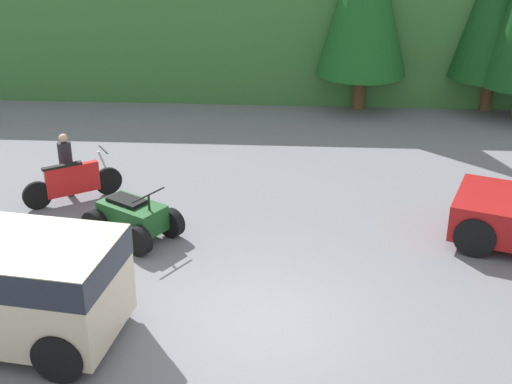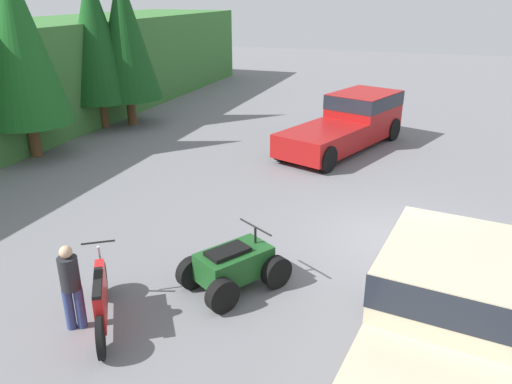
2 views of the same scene
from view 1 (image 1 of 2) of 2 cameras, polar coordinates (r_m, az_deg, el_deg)
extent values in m
plane|color=slate|center=(13.03, 0.33, -10.30)|extent=(80.00, 80.00, 0.00)
cube|color=#387033|center=(27.24, 2.34, 13.11)|extent=(44.00, 6.00, 4.28)
cylinder|color=brown|center=(24.60, 8.24, 8.00)|extent=(0.41, 0.41, 1.22)
cylinder|color=brown|center=(25.44, 17.96, 7.53)|extent=(0.38, 0.38, 1.15)
cylinder|color=black|center=(17.23, 17.99, -0.82)|extent=(0.92, 0.57, 0.87)
cylinder|color=black|center=(15.59, 17.13, -3.41)|extent=(0.92, 0.57, 0.87)
cube|color=beige|center=(12.52, -16.93, -7.28)|extent=(2.83, 2.32, 1.64)
cube|color=#1E232D|center=(12.26, -17.23, -5.13)|extent=(2.86, 2.35, 0.53)
cylinder|color=black|center=(13.24, -12.00, -8.05)|extent=(0.90, 0.40, 0.87)
cylinder|color=black|center=(11.90, -15.43, -12.54)|extent=(0.90, 0.40, 0.87)
cylinder|color=black|center=(18.14, -11.74, 0.87)|extent=(0.63, 0.47, 0.69)
cylinder|color=black|center=(17.75, -17.10, -0.27)|extent=(0.63, 0.47, 0.69)
cube|color=red|center=(17.84, -14.46, 0.98)|extent=(1.18, 0.85, 0.73)
cylinder|color=#B7B7BC|center=(17.97, -12.00, 2.08)|extent=(0.29, 0.21, 0.82)
cylinder|color=black|center=(17.82, -12.12, 3.34)|extent=(0.36, 0.52, 0.04)
cube|color=black|center=(17.64, -15.27, 2.02)|extent=(0.88, 0.65, 0.06)
cylinder|color=black|center=(15.82, -6.81, -2.48)|extent=(0.66, 0.53, 0.65)
cylinder|color=black|center=(15.17, -9.39, -3.87)|extent=(0.66, 0.53, 0.65)
cylinder|color=black|center=(16.65, -10.17, -1.27)|extent=(0.66, 0.53, 0.65)
cylinder|color=black|center=(16.04, -12.75, -2.54)|extent=(0.66, 0.53, 0.65)
cube|color=#194C1E|center=(15.82, -9.85, -1.86)|extent=(1.64, 1.44, 0.56)
cylinder|color=black|center=(15.28, -8.56, -0.84)|extent=(0.07, 0.07, 0.35)
cylinder|color=black|center=(15.21, -8.60, -0.24)|extent=(0.54, 0.84, 0.04)
cube|color=black|center=(15.78, -10.33, -0.67)|extent=(0.95, 0.83, 0.08)
cylinder|color=navy|center=(18.39, -14.87, 1.04)|extent=(0.23, 0.23, 0.79)
cylinder|color=navy|center=(18.23, -14.74, 0.84)|extent=(0.23, 0.23, 0.79)
cylinder|color=#232328|center=(18.05, -15.04, 2.97)|extent=(0.45, 0.45, 0.60)
sphere|color=tan|center=(17.92, -15.18, 4.18)|extent=(0.29, 0.29, 0.22)
camera|label=2|loc=(15.76, -44.27, 10.65)|focal=35.00mm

